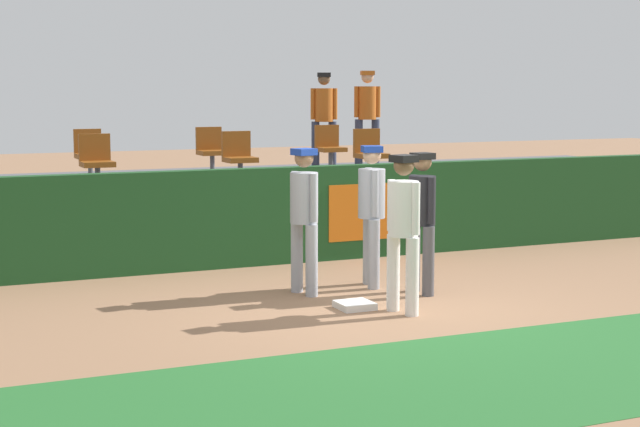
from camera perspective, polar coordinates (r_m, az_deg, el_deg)
ground_plane at (r=11.61m, az=3.39°, el=-5.46°), size 60.00×60.00×0.00m
grass_foreground_strip at (r=9.24m, az=11.60°, el=-8.90°), size 18.00×2.80×0.01m
first_base at (r=11.56m, az=2.01°, el=-5.30°), size 0.40×0.40×0.08m
player_fielder_home at (r=11.20m, az=4.80°, el=-0.51°), size 0.41×0.58×1.81m
player_runner_visitor at (r=12.19m, az=-0.92°, el=0.18°), size 0.41×0.50×1.81m
player_coach_visitor at (r=12.69m, az=2.99°, el=0.46°), size 0.42×0.50×1.82m
player_umpire at (r=12.30m, az=5.89°, el=0.06°), size 0.36×0.49×1.76m
field_wall at (r=14.40m, az=-2.46°, el=-0.13°), size 18.00×0.26×1.41m
bleacher_platform at (r=16.82m, az=-5.67°, el=0.26°), size 18.00×4.80×1.03m
seat_back_left at (r=16.87m, az=-13.15°, el=3.50°), size 0.45×0.44×0.84m
seat_front_left at (r=15.06m, az=-12.75°, el=3.09°), size 0.47×0.44×0.84m
seat_back_right at (r=18.19m, az=0.55°, el=3.95°), size 0.47×0.44×0.84m
seat_front_right at (r=16.53m, az=2.88°, el=3.61°), size 0.47×0.44×0.84m
seat_front_center at (r=15.64m, az=-4.70°, el=3.39°), size 0.47×0.44×0.84m
seat_back_center at (r=17.38m, az=-6.30°, el=3.75°), size 0.46×0.44×0.84m
spectator_hooded at (r=19.37m, az=2.74°, el=5.91°), size 0.50×0.44×1.85m
spectator_capped at (r=18.73m, az=0.23°, el=5.80°), size 0.48×0.44×1.80m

